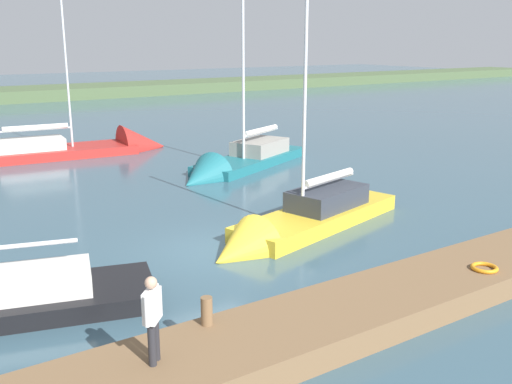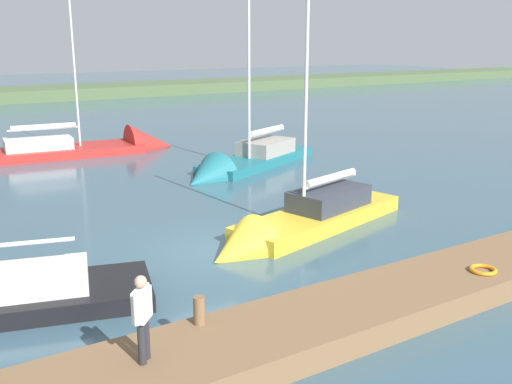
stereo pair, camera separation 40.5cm
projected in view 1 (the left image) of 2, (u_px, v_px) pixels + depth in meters
name	position (u px, v px, depth m)	size (l,w,h in m)	color
ground_plane	(218.00, 250.00, 17.40)	(200.00, 200.00, 0.00)	#385666
dock_pier	(349.00, 314.00, 12.72)	(20.49, 2.30, 0.57)	brown
mooring_post_near	(207.00, 311.00, 11.58)	(0.23, 0.23, 0.59)	brown
life_ring_buoy	(484.00, 268.00, 14.42)	(0.66, 0.66, 0.10)	orange
sailboat_mid_channel	(297.00, 228.00, 18.94)	(8.56, 4.07, 8.48)	gold
sailboat_far_left	(235.00, 166.00, 28.07)	(9.13, 5.83, 9.71)	#1E6B75
sailboat_far_right	(96.00, 150.00, 32.27)	(10.42, 3.70, 10.11)	#B22823
person_on_dock	(152.00, 314.00, 10.06)	(0.46, 0.48, 1.62)	#28282D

